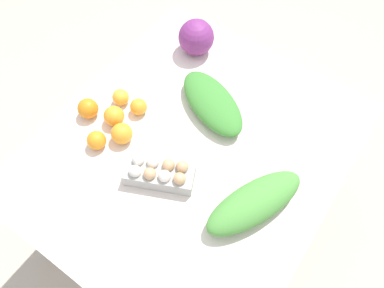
% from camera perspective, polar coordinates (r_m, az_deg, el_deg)
% --- Properties ---
extents(ground_plane, '(8.00, 8.00, 0.00)m').
position_cam_1_polar(ground_plane, '(2.11, -0.00, -10.96)').
color(ground_plane, '#B2A899').
extents(dining_table, '(1.23, 1.07, 0.75)m').
position_cam_1_polar(dining_table, '(1.51, -0.00, -2.24)').
color(dining_table, silver).
rests_on(dining_table, ground_plane).
extents(cabbage_purple, '(0.16, 0.16, 0.16)m').
position_cam_1_polar(cabbage_purple, '(1.69, 0.65, 15.95)').
color(cabbage_purple, '#7A2D75').
rests_on(cabbage_purple, dining_table).
extents(egg_carton, '(0.20, 0.27, 0.09)m').
position_cam_1_polar(egg_carton, '(1.33, -5.00, -4.38)').
color(egg_carton, '#A8A8A3').
rests_on(egg_carton, dining_table).
extents(greens_bunch_chard, '(0.31, 0.40, 0.08)m').
position_cam_1_polar(greens_bunch_chard, '(1.50, 3.09, 6.31)').
color(greens_bunch_chard, '#3D8433').
rests_on(greens_bunch_chard, dining_table).
extents(greens_bunch_scallion, '(0.40, 0.28, 0.10)m').
position_cam_1_polar(greens_bunch_scallion, '(1.29, 9.50, -8.79)').
color(greens_bunch_scallion, '#4C933D').
rests_on(greens_bunch_scallion, dining_table).
extents(orange_0, '(0.08, 0.08, 0.08)m').
position_cam_1_polar(orange_0, '(1.49, -11.80, 4.20)').
color(orange_0, orange).
rests_on(orange_0, dining_table).
extents(orange_1, '(0.08, 0.08, 0.08)m').
position_cam_1_polar(orange_1, '(1.44, -10.65, 1.58)').
color(orange_1, orange).
rests_on(orange_1, dining_table).
extents(orange_2, '(0.07, 0.07, 0.07)m').
position_cam_1_polar(orange_2, '(1.55, -10.81, 7.03)').
color(orange_2, '#F9A833').
rests_on(orange_2, dining_table).
extents(orange_3, '(0.08, 0.08, 0.08)m').
position_cam_1_polar(orange_3, '(1.54, -15.57, 5.24)').
color(orange_3, orange).
rests_on(orange_3, dining_table).
extents(orange_4, '(0.07, 0.07, 0.07)m').
position_cam_1_polar(orange_4, '(1.45, -14.35, 0.55)').
color(orange_4, orange).
rests_on(orange_4, dining_table).
extents(orange_5, '(0.07, 0.07, 0.07)m').
position_cam_1_polar(orange_5, '(1.51, -8.13, 5.64)').
color(orange_5, orange).
rests_on(orange_5, dining_table).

